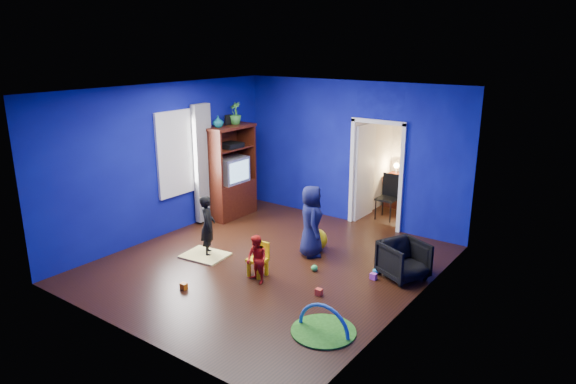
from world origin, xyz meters
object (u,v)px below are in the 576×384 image
Objects in this scene: vase at (218,122)px; kid_chair at (258,261)px; child_black at (208,226)px; crt_tv at (231,170)px; tv_armoire at (230,171)px; study_desk at (406,192)px; toddler_red at (257,260)px; play_mat at (323,331)px; child_navy at (311,221)px; armchair at (404,260)px; hopper_ball at (316,240)px; folding_chair at (387,198)px.

vase reaches higher than kid_chair.
child_black is 1.54× the size of crt_tv.
kid_chair is (2.37, -1.98, -0.73)m from tv_armoire.
kid_chair is 0.57× the size of study_desk.
toddler_red reaches higher than play_mat.
tv_armoire is at bearing 155.22° from toddler_red.
vase is 4.47m from study_desk.
vase reaches higher than child_navy.
kid_chair is (2.37, -1.68, -1.83)m from vase.
child_black is at bearing 162.38° from play_mat.
armchair reaches higher than hopper_ball.
folding_chair is at bearing 101.70° from toddler_red.
tv_armoire is at bearing 146.02° from play_mat.
armchair is 1.33× the size of kid_chair.
vase is at bearing 38.40° from child_navy.
child_navy reaches higher than folding_chair.
tv_armoire is 4.92× the size of hopper_ball.
child_black is 3.97m from folding_chair.
kid_chair is at bearing -96.92° from folding_chair.
crt_tv is at bearing -147.55° from folding_chair.
play_mat is 0.92× the size of folding_chair.
vase reaches higher than play_mat.
crt_tv is 5.04m from play_mat.
crt_tv reaches higher than toddler_red.
crt_tv is (0.04, 0.00, 0.04)m from tv_armoire.
folding_chair is (0.22, 2.56, -0.17)m from child_navy.
toddler_red is 3.38m from tv_armoire.
tv_armoire is 3.37m from folding_chair.
folding_chair is (-1.46, 2.44, 0.16)m from armchair.
child_black is 2.71× the size of hopper_ball.
child_navy is at bearing -78.69° from hopper_ball.
study_desk is at bearing 85.26° from hopper_ball.
crt_tv is at bearing 82.41° from vase.
toddler_red is at bearing 155.21° from armchair.
toddler_red is at bearing -94.42° from folding_chair.
armchair is at bearing -4.97° from vase.
toddler_red is (1.39, -0.35, -0.15)m from child_black.
hopper_ball is at bearing 110.37° from armchair.
study_desk is at bearing 103.29° from play_mat.
hopper_ball is 2.74m from play_mat.
armchair is 0.34× the size of tv_armoire.
study_desk is (-1.46, 3.40, 0.07)m from armchair.
study_desk reaches higher than play_mat.
tv_armoire is at bearing -147.92° from folding_chair.
vase reaches higher than toddler_red.
tv_armoire reaches higher than kid_chair.
vase is 3.17m from hopper_ball.
crt_tv is 3.34m from folding_chair.
hopper_ball is 2.34m from folding_chair.
tv_armoire reaches higher than toddler_red.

